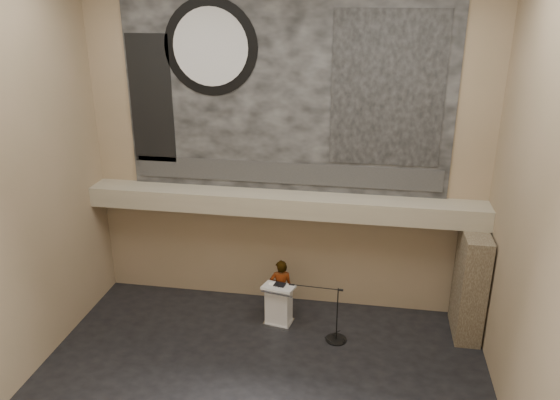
# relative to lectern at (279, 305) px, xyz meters

# --- Properties ---
(floor) EXTENTS (10.00, 10.00, 0.00)m
(floor) POSITION_rel_lectern_xyz_m (-0.05, -2.72, -0.55)
(floor) COLOR black
(floor) RESTS_ON ground
(wall_back) EXTENTS (10.00, 0.02, 8.50)m
(wall_back) POSITION_rel_lectern_xyz_m (-0.05, 1.28, 3.70)
(wall_back) COLOR #897657
(wall_back) RESTS_ON floor
(wall_front) EXTENTS (10.00, 0.02, 8.50)m
(wall_front) POSITION_rel_lectern_xyz_m (-0.05, -6.72, 3.70)
(wall_front) COLOR #897657
(wall_front) RESTS_ON floor
(wall_left) EXTENTS (0.02, 8.00, 8.50)m
(wall_left) POSITION_rel_lectern_xyz_m (-5.05, -2.72, 3.70)
(wall_left) COLOR #897657
(wall_left) RESTS_ON floor
(wall_right) EXTENTS (0.02, 8.00, 8.50)m
(wall_right) POSITION_rel_lectern_xyz_m (4.95, -2.72, 3.70)
(wall_right) COLOR #897657
(wall_right) RESTS_ON floor
(soffit) EXTENTS (10.00, 0.80, 0.50)m
(soffit) POSITION_rel_lectern_xyz_m (-0.05, 0.88, 2.40)
(soffit) COLOR gray
(soffit) RESTS_ON wall_back
(sprinkler_left) EXTENTS (0.04, 0.04, 0.06)m
(sprinkler_left) POSITION_rel_lectern_xyz_m (-1.65, 0.83, 2.12)
(sprinkler_left) COLOR #B2893D
(sprinkler_left) RESTS_ON soffit
(sprinkler_right) EXTENTS (0.04, 0.04, 0.06)m
(sprinkler_right) POSITION_rel_lectern_xyz_m (1.85, 0.83, 2.12)
(sprinkler_right) COLOR #B2893D
(sprinkler_right) RESTS_ON soffit
(banner) EXTENTS (8.00, 0.05, 5.00)m
(banner) POSITION_rel_lectern_xyz_m (-0.05, 1.25, 5.15)
(banner) COLOR black
(banner) RESTS_ON wall_back
(banner_text_strip) EXTENTS (7.76, 0.02, 0.55)m
(banner_text_strip) POSITION_rel_lectern_xyz_m (-0.05, 1.21, 3.10)
(banner_text_strip) COLOR #2B2B2B
(banner_text_strip) RESTS_ON banner
(banner_clock_rim) EXTENTS (2.30, 0.02, 2.30)m
(banner_clock_rim) POSITION_rel_lectern_xyz_m (-1.85, 1.21, 6.15)
(banner_clock_rim) COLOR black
(banner_clock_rim) RESTS_ON banner
(banner_clock_face) EXTENTS (1.84, 0.02, 1.84)m
(banner_clock_face) POSITION_rel_lectern_xyz_m (-1.85, 1.19, 6.15)
(banner_clock_face) COLOR silver
(banner_clock_face) RESTS_ON banner
(banner_building_print) EXTENTS (2.60, 0.02, 3.60)m
(banner_building_print) POSITION_rel_lectern_xyz_m (2.35, 1.21, 5.25)
(banner_building_print) COLOR black
(banner_building_print) RESTS_ON banner
(banner_brick_print) EXTENTS (1.10, 0.02, 3.20)m
(banner_brick_print) POSITION_rel_lectern_xyz_m (-3.45, 1.21, 4.85)
(banner_brick_print) COLOR black
(banner_brick_print) RESTS_ON banner
(stone_pier) EXTENTS (0.60, 1.40, 2.70)m
(stone_pier) POSITION_rel_lectern_xyz_m (4.60, 0.43, 0.80)
(stone_pier) COLOR #473B2B
(stone_pier) RESTS_ON floor
(lectern) EXTENTS (0.86, 0.68, 1.14)m
(lectern) POSITION_rel_lectern_xyz_m (0.00, 0.00, 0.00)
(lectern) COLOR silver
(lectern) RESTS_ON floor
(binder) EXTENTS (0.30, 0.26, 0.04)m
(binder) POSITION_rel_lectern_xyz_m (0.02, 0.03, 0.56)
(binder) COLOR black
(binder) RESTS_ON lectern
(papers) EXTENTS (0.28, 0.35, 0.00)m
(papers) POSITION_rel_lectern_xyz_m (-0.14, -0.01, 0.55)
(papers) COLOR white
(papers) RESTS_ON lectern
(speaker_person) EXTENTS (0.64, 0.48, 1.61)m
(speaker_person) POSITION_rel_lectern_xyz_m (-0.01, 0.38, 0.25)
(speaker_person) COLOR white
(speaker_person) RESTS_ON floor
(mic_stand) EXTENTS (1.44, 0.52, 1.43)m
(mic_stand) POSITION_rel_lectern_xyz_m (1.45, -0.45, -0.34)
(mic_stand) COLOR black
(mic_stand) RESTS_ON floor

